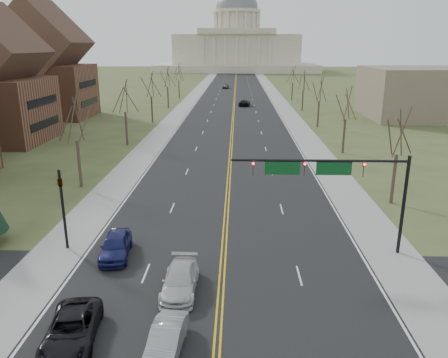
# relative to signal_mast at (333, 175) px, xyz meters

# --- Properties ---
(road) EXTENTS (20.00, 380.00, 0.01)m
(road) POSITION_rel_signal_mast_xyz_m (-7.45, 96.50, -5.76)
(road) COLOR black
(road) RESTS_ON ground
(cross_road) EXTENTS (120.00, 14.00, 0.01)m
(cross_road) POSITION_rel_signal_mast_xyz_m (-7.45, -7.50, -5.76)
(cross_road) COLOR black
(cross_road) RESTS_ON ground
(sidewalk_left) EXTENTS (4.00, 380.00, 0.03)m
(sidewalk_left) POSITION_rel_signal_mast_xyz_m (-19.45, 96.50, -5.75)
(sidewalk_left) COLOR gray
(sidewalk_left) RESTS_ON ground
(sidewalk_right) EXTENTS (4.00, 380.00, 0.03)m
(sidewalk_right) POSITION_rel_signal_mast_xyz_m (4.55, 96.50, -5.75)
(sidewalk_right) COLOR gray
(sidewalk_right) RESTS_ON ground
(center_line) EXTENTS (0.42, 380.00, 0.01)m
(center_line) POSITION_rel_signal_mast_xyz_m (-7.45, 96.50, -5.75)
(center_line) COLOR gold
(center_line) RESTS_ON road
(edge_line_left) EXTENTS (0.15, 380.00, 0.01)m
(edge_line_left) POSITION_rel_signal_mast_xyz_m (-17.25, 96.50, -5.75)
(edge_line_left) COLOR silver
(edge_line_left) RESTS_ON road
(edge_line_right) EXTENTS (0.15, 380.00, 0.01)m
(edge_line_right) POSITION_rel_signal_mast_xyz_m (2.35, 96.50, -5.75)
(edge_line_right) COLOR silver
(edge_line_right) RESTS_ON road
(capitol) EXTENTS (90.00, 60.00, 50.00)m
(capitol) POSITION_rel_signal_mast_xyz_m (-7.45, 236.41, 8.44)
(capitol) COLOR beige
(capitol) RESTS_ON ground
(signal_mast) EXTENTS (12.12, 0.44, 7.20)m
(signal_mast) POSITION_rel_signal_mast_xyz_m (0.00, 0.00, 0.00)
(signal_mast) COLOR black
(signal_mast) RESTS_ON ground
(signal_left) EXTENTS (0.32, 0.36, 6.00)m
(signal_left) POSITION_rel_signal_mast_xyz_m (-18.95, 0.00, -2.05)
(signal_left) COLOR black
(signal_left) RESTS_ON ground
(tree_r_0) EXTENTS (3.74, 3.74, 8.50)m
(tree_r_0) POSITION_rel_signal_mast_xyz_m (8.05, 10.50, 0.79)
(tree_r_0) COLOR #342B1E
(tree_r_0) RESTS_ON ground
(tree_l_0) EXTENTS (3.96, 3.96, 9.00)m
(tree_l_0) POSITION_rel_signal_mast_xyz_m (-22.95, 14.50, 1.18)
(tree_l_0) COLOR #342B1E
(tree_l_0) RESTS_ON ground
(tree_r_1) EXTENTS (3.74, 3.74, 8.50)m
(tree_r_1) POSITION_rel_signal_mast_xyz_m (8.05, 30.50, 0.79)
(tree_r_1) COLOR #342B1E
(tree_r_1) RESTS_ON ground
(tree_l_1) EXTENTS (3.96, 3.96, 9.00)m
(tree_l_1) POSITION_rel_signal_mast_xyz_m (-22.95, 34.50, 1.18)
(tree_l_1) COLOR #342B1E
(tree_l_1) RESTS_ON ground
(tree_r_2) EXTENTS (3.74, 3.74, 8.50)m
(tree_r_2) POSITION_rel_signal_mast_xyz_m (8.05, 50.50, 0.79)
(tree_r_2) COLOR #342B1E
(tree_r_2) RESTS_ON ground
(tree_l_2) EXTENTS (3.96, 3.96, 9.00)m
(tree_l_2) POSITION_rel_signal_mast_xyz_m (-22.95, 54.50, 1.18)
(tree_l_2) COLOR #342B1E
(tree_l_2) RESTS_ON ground
(tree_r_3) EXTENTS (3.74, 3.74, 8.50)m
(tree_r_3) POSITION_rel_signal_mast_xyz_m (8.05, 70.50, 0.79)
(tree_r_3) COLOR #342B1E
(tree_r_3) RESTS_ON ground
(tree_l_3) EXTENTS (3.96, 3.96, 9.00)m
(tree_l_3) POSITION_rel_signal_mast_xyz_m (-22.95, 74.50, 1.18)
(tree_l_3) COLOR #342B1E
(tree_l_3) RESTS_ON ground
(tree_r_4) EXTENTS (3.74, 3.74, 8.50)m
(tree_r_4) POSITION_rel_signal_mast_xyz_m (8.05, 90.50, 0.79)
(tree_r_4) COLOR #342B1E
(tree_r_4) RESTS_ON ground
(tree_l_4) EXTENTS (3.96, 3.96, 9.00)m
(tree_l_4) POSITION_rel_signal_mast_xyz_m (-22.95, 94.50, 1.18)
(tree_l_4) COLOR #342B1E
(tree_l_4) RESTS_ON ground
(bldg_left_far) EXTENTS (17.10, 14.28, 23.25)m
(bldg_left_far) POSITION_rel_signal_mast_xyz_m (-45.44, 60.50, 3.78)
(bldg_left_far) COLOR brown
(bldg_left_far) RESTS_ON ground
(bldg_right_mass) EXTENTS (25.00, 20.00, 10.00)m
(bldg_right_mass) POSITION_rel_signal_mast_xyz_m (32.55, 62.50, -0.76)
(bldg_right_mass) COLOR #746752
(bldg_right_mass) RESTS_ON ground
(car_sb_inner_lead) EXTENTS (1.80, 4.31, 1.38)m
(car_sb_inner_lead) POSITION_rel_signal_mast_xyz_m (-9.87, -11.09, -5.06)
(car_sb_inner_lead) COLOR #93969A
(car_sb_inner_lead) RESTS_ON road
(car_sb_outer_lead) EXTENTS (3.09, 5.50, 1.45)m
(car_sb_outer_lead) POSITION_rel_signal_mast_xyz_m (-14.71, -10.49, -5.02)
(car_sb_outer_lead) COLOR black
(car_sb_outer_lead) RESTS_ON road
(car_sb_inner_second) EXTENTS (2.06, 4.99, 1.44)m
(car_sb_inner_second) POSITION_rel_signal_mast_xyz_m (-9.90, -5.59, -5.03)
(car_sb_inner_second) COLOR silver
(car_sb_inner_second) RESTS_ON road
(car_sb_outer_second) EXTENTS (2.45, 4.97, 1.63)m
(car_sb_outer_second) POSITION_rel_signal_mast_xyz_m (-15.02, -1.14, -4.93)
(car_sb_outer_second) COLOR #171B52
(car_sb_outer_second) RESTS_ON road
(car_far_nb) EXTENTS (3.03, 5.63, 1.50)m
(car_far_nb) POSITION_rel_signal_mast_xyz_m (-4.87, 79.32, -5.00)
(car_far_nb) COLOR black
(car_far_nb) RESTS_ON road
(car_far_sb) EXTENTS (2.43, 4.78, 1.56)m
(car_far_sb) POSITION_rel_signal_mast_xyz_m (-10.80, 123.74, -4.97)
(car_far_sb) COLOR #45464C
(car_far_sb) RESTS_ON road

